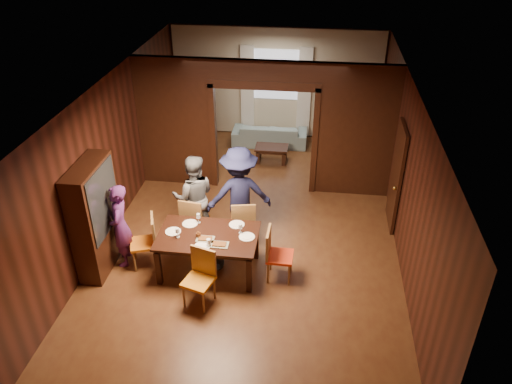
# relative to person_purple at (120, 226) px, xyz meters

# --- Properties ---
(floor) EXTENTS (9.00, 9.00, 0.00)m
(floor) POSITION_rel_person_purple_xyz_m (2.17, 1.38, -0.78)
(floor) COLOR #4F2716
(floor) RESTS_ON ground
(ceiling) EXTENTS (5.50, 9.00, 0.02)m
(ceiling) POSITION_rel_person_purple_xyz_m (2.17, 1.38, 2.12)
(ceiling) COLOR silver
(ceiling) RESTS_ON room_walls
(room_walls) EXTENTS (5.52, 9.01, 2.90)m
(room_walls) POSITION_rel_person_purple_xyz_m (2.17, 3.27, 0.72)
(room_walls) COLOR black
(room_walls) RESTS_ON floor
(person_purple) EXTENTS (0.50, 0.64, 1.56)m
(person_purple) POSITION_rel_person_purple_xyz_m (0.00, 0.00, 0.00)
(person_purple) COLOR #522060
(person_purple) RESTS_ON floor
(person_grey) EXTENTS (0.94, 0.81, 1.69)m
(person_grey) POSITION_rel_person_purple_xyz_m (1.08, 1.00, 0.06)
(person_grey) COLOR #5B5E63
(person_grey) RESTS_ON floor
(person_navy) EXTENTS (1.37, 1.03, 1.88)m
(person_navy) POSITION_rel_person_purple_xyz_m (1.94, 1.04, 0.16)
(person_navy) COLOR #17193B
(person_navy) RESTS_ON floor
(sofa) EXTENTS (1.95, 0.78, 0.57)m
(sofa) POSITION_rel_person_purple_xyz_m (2.08, 5.23, -0.50)
(sofa) COLOR #7C9AA2
(sofa) RESTS_ON floor
(serving_bowl) EXTENTS (0.34, 0.34, 0.08)m
(serving_bowl) POSITION_rel_person_purple_xyz_m (1.63, 0.03, 0.02)
(serving_bowl) COLOR black
(serving_bowl) RESTS_ON dining_table
(dining_table) EXTENTS (1.70, 1.06, 0.76)m
(dining_table) POSITION_rel_person_purple_xyz_m (1.56, -0.05, -0.40)
(dining_table) COLOR black
(dining_table) RESTS_ON floor
(coffee_table) EXTENTS (0.80, 0.50, 0.40)m
(coffee_table) POSITION_rel_person_purple_xyz_m (2.23, 4.24, -0.58)
(coffee_table) COLOR black
(coffee_table) RESTS_ON floor
(chair_left) EXTENTS (0.56, 0.56, 0.97)m
(chair_left) POSITION_rel_person_purple_xyz_m (0.38, -0.02, -0.30)
(chair_left) COLOR orange
(chair_left) RESTS_ON floor
(chair_right) EXTENTS (0.45, 0.45, 0.97)m
(chair_right) POSITION_rel_person_purple_xyz_m (2.80, -0.08, -0.30)
(chair_right) COLOR red
(chair_right) RESTS_ON floor
(chair_far_l) EXTENTS (0.49, 0.49, 0.97)m
(chair_far_l) POSITION_rel_person_purple_xyz_m (1.12, 0.81, -0.30)
(chair_far_l) COLOR orange
(chair_far_l) RESTS_ON floor
(chair_far_r) EXTENTS (0.52, 0.52, 0.97)m
(chair_far_r) POSITION_rel_person_purple_xyz_m (2.03, 0.83, -0.30)
(chair_far_r) COLOR #DD5114
(chair_far_r) RESTS_ON floor
(chair_near) EXTENTS (0.55, 0.55, 0.97)m
(chair_near) POSITION_rel_person_purple_xyz_m (1.57, -0.88, -0.30)
(chair_near) COLOR orange
(chair_near) RESTS_ON floor
(hutch) EXTENTS (0.40, 1.20, 2.00)m
(hutch) POSITION_rel_person_purple_xyz_m (-0.36, -0.12, 0.22)
(hutch) COLOR black
(hutch) RESTS_ON floor
(door_right) EXTENTS (0.06, 0.90, 2.10)m
(door_right) POSITION_rel_person_purple_xyz_m (4.87, 1.88, 0.27)
(door_right) COLOR black
(door_right) RESTS_ON floor
(window_far) EXTENTS (1.20, 0.03, 1.30)m
(window_far) POSITION_rel_person_purple_xyz_m (2.17, 5.82, 0.92)
(window_far) COLOR silver
(window_far) RESTS_ON back_wall
(curtain_left) EXTENTS (0.35, 0.06, 2.40)m
(curtain_left) POSITION_rel_person_purple_xyz_m (1.42, 5.78, 0.47)
(curtain_left) COLOR white
(curtain_left) RESTS_ON back_wall
(curtain_right) EXTENTS (0.35, 0.06, 2.40)m
(curtain_right) POSITION_rel_person_purple_xyz_m (2.92, 5.78, 0.47)
(curtain_right) COLOR white
(curtain_right) RESTS_ON back_wall
(plate_left) EXTENTS (0.27, 0.27, 0.01)m
(plate_left) POSITION_rel_person_purple_xyz_m (0.95, -0.03, -0.01)
(plate_left) COLOR white
(plate_left) RESTS_ON dining_table
(plate_far_l) EXTENTS (0.27, 0.27, 0.01)m
(plate_far_l) POSITION_rel_person_purple_xyz_m (1.18, 0.24, -0.01)
(plate_far_l) COLOR white
(plate_far_l) RESTS_ON dining_table
(plate_far_r) EXTENTS (0.27, 0.27, 0.01)m
(plate_far_r) POSITION_rel_person_purple_xyz_m (2.00, 0.31, -0.01)
(plate_far_r) COLOR white
(plate_far_r) RESTS_ON dining_table
(plate_right) EXTENTS (0.27, 0.27, 0.01)m
(plate_right) POSITION_rel_person_purple_xyz_m (2.23, -0.02, -0.01)
(plate_right) COLOR white
(plate_right) RESTS_ON dining_table
(plate_near) EXTENTS (0.27, 0.27, 0.01)m
(plate_near) POSITION_rel_person_purple_xyz_m (1.54, -0.38, -0.01)
(plate_near) COLOR white
(plate_near) RESTS_ON dining_table
(platter_a) EXTENTS (0.30, 0.20, 0.04)m
(platter_a) POSITION_rel_person_purple_xyz_m (1.55, -0.18, -0.00)
(platter_a) COLOR gray
(platter_a) RESTS_ON dining_table
(platter_b) EXTENTS (0.30, 0.20, 0.04)m
(platter_b) POSITION_rel_person_purple_xyz_m (1.81, -0.30, -0.00)
(platter_b) COLOR gray
(platter_b) RESTS_ON dining_table
(wineglass_left) EXTENTS (0.08, 0.08, 0.18)m
(wineglass_left) POSITION_rel_person_purple_xyz_m (1.08, -0.17, 0.07)
(wineglass_left) COLOR silver
(wineglass_left) RESTS_ON dining_table
(wineglass_far) EXTENTS (0.08, 0.08, 0.18)m
(wineglass_far) POSITION_rel_person_purple_xyz_m (1.33, 0.30, 0.07)
(wineglass_far) COLOR silver
(wineglass_far) RESTS_ON dining_table
(wineglass_right) EXTENTS (0.08, 0.08, 0.18)m
(wineglass_right) POSITION_rel_person_purple_xyz_m (2.10, 0.08, 0.07)
(wineglass_right) COLOR silver
(wineglass_right) RESTS_ON dining_table
(tumbler) EXTENTS (0.07, 0.07, 0.14)m
(tumbler) POSITION_rel_person_purple_xyz_m (1.64, -0.35, 0.05)
(tumbler) COLOR white
(tumbler) RESTS_ON dining_table
(condiment_jar) EXTENTS (0.08, 0.08, 0.11)m
(condiment_jar) POSITION_rel_person_purple_xyz_m (1.42, -0.13, 0.03)
(condiment_jar) COLOR #502912
(condiment_jar) RESTS_ON dining_table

